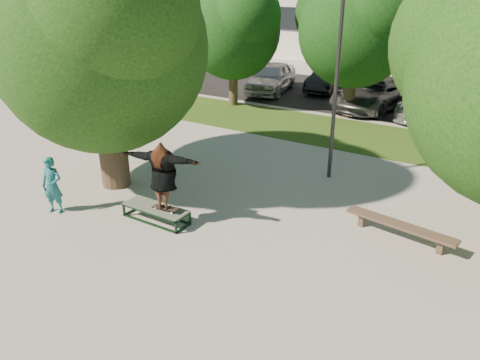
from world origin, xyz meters
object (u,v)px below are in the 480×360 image
Objects in this scene: bench at (400,226)px; car_grey at (375,93)px; car_dark at (329,78)px; car_silver_a at (271,77)px; bystander at (52,185)px; grind_box at (156,214)px; lamppost at (337,76)px; tree_left at (100,32)px; car_silver_b at (438,100)px.

car_grey is at bearing 119.15° from bench.
car_grey is at bearing -39.89° from car_dark.
car_silver_a is at bearing -145.39° from car_dark.
grind_box is at bearing 1.65° from bystander.
bystander is 15.65m from car_grey.
grind_box is 2.86m from bystander.
car_silver_a reaches higher than car_dark.
car_grey is at bearing 85.12° from grind_box.
lamppost is at bearing 145.87° from bench.
tree_left is 5.13m from grind_box.
bystander is at bearing -93.86° from car_silver_a.
lamppost is at bearing 28.80° from bystander.
car_silver_b is (-1.53, 11.78, 0.41)m from bench.
bystander is (0.07, -2.24, -3.66)m from tree_left.
grind_box is at bearing -86.14° from car_dark.
car_silver_a is 3.24m from car_dark.
car_silver_b is at bearing 45.80° from bystander.
car_grey is 1.01× the size of car_silver_b.
car_silver_a is at bearing -173.21° from car_silver_b.
grind_box is 0.34× the size of car_grey.
lamppost reaches higher than car_silver_a.
car_grey is at bearing 55.15° from bystander.
car_dark is at bearing 168.07° from car_silver_b.
tree_left is 9.22m from bench.
bystander reaches higher than car_dark.
car_silver_a is at bearing 127.62° from lamppost.
bench is at bearing 8.39° from tree_left.
car_grey reaches higher than grind_box.
car_dark is at bearing 97.34° from grind_box.
car_silver_a is 1.11× the size of car_dark.
car_grey is (-1.44, 9.04, -2.42)m from lamppost.
car_silver_b is (8.68, -0.42, -0.04)m from car_silver_a.
car_grey is at bearing 73.41° from tree_left.
bench is at bearing -57.95° from car_grey.
bystander is at bearing -103.81° from car_silver_b.
bystander is at bearing -94.94° from car_dark.
tree_left is at bearing -95.39° from car_dark.
tree_left is at bearing 70.83° from bystander.
bystander is 16.60m from car_silver_b.
tree_left is at bearing -143.58° from lamppost.
lamppost is 12.23m from car_silver_a.
car_grey is (3.79, 15.18, -0.04)m from bystander.
car_grey is (3.34, -2.46, 0.04)m from car_dark.
lamppost is 1.46× the size of car_dark.
bench is 0.58× the size of car_silver_a.
car_silver_b reaches higher than bench.
car_silver_b is at bearing 74.24° from grind_box.
bystander is at bearing -92.21° from car_grey.
car_grey is (-4.33, 11.73, 0.39)m from bench.
tree_left is 1.16× the size of lamppost.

